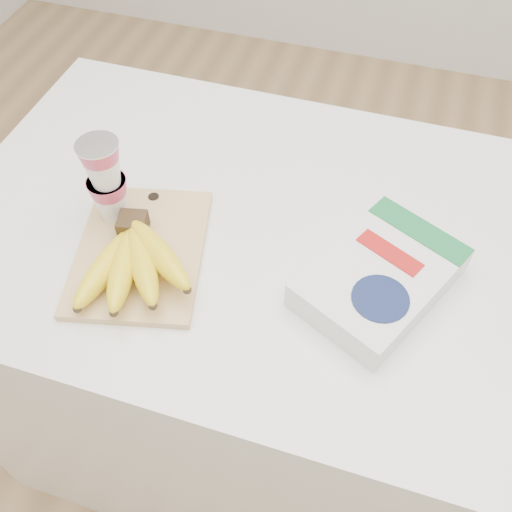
{
  "coord_description": "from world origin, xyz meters",
  "views": [
    {
      "loc": [
        0.2,
        -0.66,
        1.63
      ],
      "look_at": [
        0.02,
        -0.1,
        0.9
      ],
      "focal_mm": 40.0,
      "sensor_mm": 36.0,
      "label": 1
    }
  ],
  "objects_px": {
    "cutting_board": "(141,252)",
    "yogurt_stack": "(106,179)",
    "bananas": "(133,261)",
    "table": "(259,345)",
    "cereal_box": "(380,278)"
  },
  "relations": [
    {
      "from": "cutting_board",
      "to": "bananas",
      "type": "xyz_separation_m",
      "value": [
        0.01,
        -0.05,
        0.04
      ]
    },
    {
      "from": "table",
      "to": "cereal_box",
      "type": "height_order",
      "value": "cereal_box"
    },
    {
      "from": "cutting_board",
      "to": "yogurt_stack",
      "type": "distance_m",
      "value": 0.14
    },
    {
      "from": "cutting_board",
      "to": "cereal_box",
      "type": "height_order",
      "value": "cereal_box"
    },
    {
      "from": "cereal_box",
      "to": "table",
      "type": "bearing_deg",
      "value": -172.7
    },
    {
      "from": "cutting_board",
      "to": "cereal_box",
      "type": "relative_size",
      "value": 0.93
    },
    {
      "from": "table",
      "to": "cereal_box",
      "type": "bearing_deg",
      "value": -18.62
    },
    {
      "from": "bananas",
      "to": "cereal_box",
      "type": "xyz_separation_m",
      "value": [
        0.39,
        0.1,
        -0.02
      ]
    },
    {
      "from": "cutting_board",
      "to": "yogurt_stack",
      "type": "relative_size",
      "value": 1.77
    },
    {
      "from": "yogurt_stack",
      "to": "cereal_box",
      "type": "distance_m",
      "value": 0.48
    },
    {
      "from": "bananas",
      "to": "table",
      "type": "bearing_deg",
      "value": 46.58
    },
    {
      "from": "table",
      "to": "yogurt_stack",
      "type": "relative_size",
      "value": 7.0
    },
    {
      "from": "cutting_board",
      "to": "bananas",
      "type": "height_order",
      "value": "bananas"
    },
    {
      "from": "bananas",
      "to": "cutting_board",
      "type": "bearing_deg",
      "value": 106.36
    },
    {
      "from": "bananas",
      "to": "yogurt_stack",
      "type": "bearing_deg",
      "value": 129.8
    }
  ]
}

